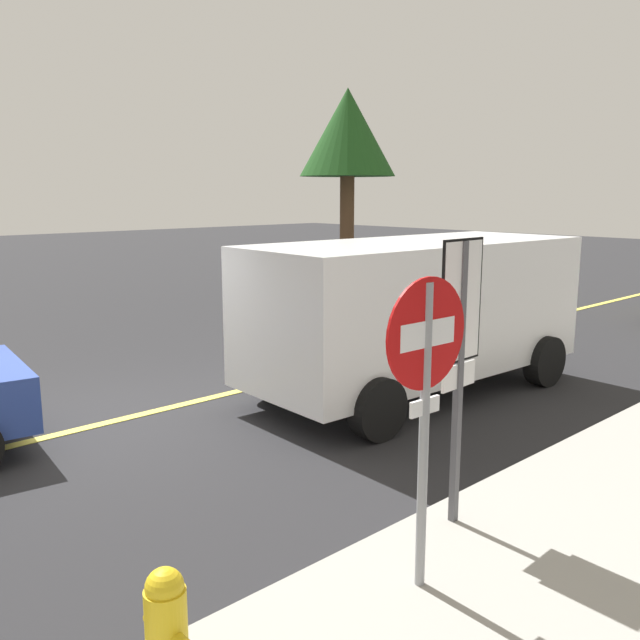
% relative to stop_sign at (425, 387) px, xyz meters
% --- Properties ---
extents(ground_plane, '(80.00, 80.00, 0.00)m').
position_rel_stop_sign_xyz_m(ground_plane, '(-0.21, 5.09, -1.60)').
color(ground_plane, '#262628').
extents(lane_marking_centre, '(28.00, 0.16, 0.01)m').
position_rel_stop_sign_xyz_m(lane_marking_centre, '(2.79, 5.09, -1.59)').
color(lane_marking_centre, '#E0D14C').
extents(stop_sign, '(0.76, 0.07, 2.34)m').
position_rel_stop_sign_xyz_m(stop_sign, '(0.00, 0.00, 0.00)').
color(stop_sign, gray).
rests_on(stop_sign, ground_plane).
extents(speed_limit_sign, '(0.54, 0.06, 2.52)m').
position_rel_stop_sign_xyz_m(speed_limit_sign, '(0.94, 0.41, 0.17)').
color(speed_limit_sign, '#4C4C51').
rests_on(speed_limit_sign, ground_plane).
extents(white_van, '(5.28, 2.45, 2.20)m').
position_rel_stop_sign_xyz_m(white_van, '(3.95, 3.32, -0.33)').
color(white_van, white).
rests_on(white_van, ground_plane).
extents(car_white_approaching, '(4.76, 2.46, 1.55)m').
position_rel_stop_sign_xyz_m(car_white_approaching, '(8.61, 6.72, -0.81)').
color(car_white_approaching, white).
rests_on(car_white_approaching, ground_plane).
extents(tree_left_verge, '(2.58, 2.58, 5.59)m').
position_rel_stop_sign_xyz_m(tree_left_verge, '(9.71, 10.49, 2.76)').
color(tree_left_verge, '#513823').
rests_on(tree_left_verge, ground_plane).
extents(fire_hydrant, '(0.24, 0.38, 0.83)m').
position_rel_stop_sign_xyz_m(fire_hydrant, '(-1.79, 0.37, -1.17)').
color(fire_hydrant, gold).
rests_on(fire_hydrant, ground_plane).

